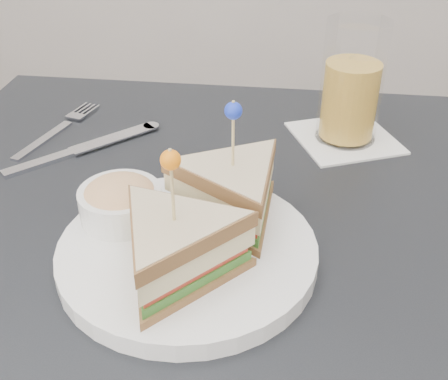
# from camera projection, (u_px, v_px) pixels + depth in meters

# --- Properties ---
(table) EXTENTS (0.80, 0.80, 0.75)m
(table) POSITION_uv_depth(u_px,v_px,m) (214.00, 287.00, 0.64)
(table) COLOR black
(table) RESTS_ON ground
(plate_meal) EXTENTS (0.32, 0.32, 0.15)m
(plate_meal) POSITION_uv_depth(u_px,v_px,m) (193.00, 224.00, 0.54)
(plate_meal) COLOR white
(plate_meal) RESTS_ON table
(cutlery_fork) EXTENTS (0.07, 0.18, 0.01)m
(cutlery_fork) POSITION_uv_depth(u_px,v_px,m) (61.00, 127.00, 0.80)
(cutlery_fork) COLOR #BABCC5
(cutlery_fork) RESTS_ON table
(cutlery_knife) EXTENTS (0.17, 0.17, 0.01)m
(cutlery_knife) POSITION_uv_depth(u_px,v_px,m) (79.00, 150.00, 0.74)
(cutlery_knife) COLOR silver
(cutlery_knife) RESTS_ON table
(drink_set) EXTENTS (0.17, 0.17, 0.16)m
(drink_set) POSITION_uv_depth(u_px,v_px,m) (351.00, 90.00, 0.73)
(drink_set) COLOR white
(drink_set) RESTS_ON table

